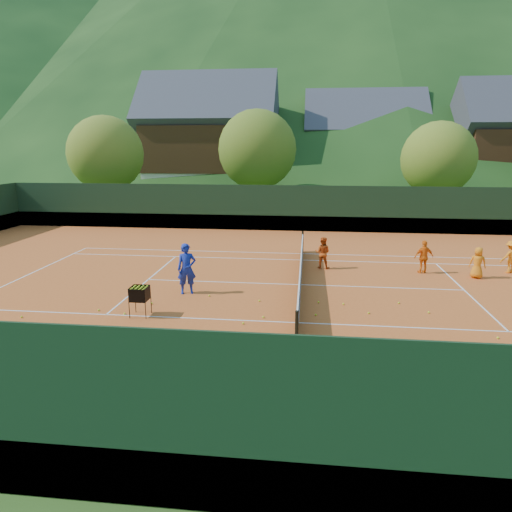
# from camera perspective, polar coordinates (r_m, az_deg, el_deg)

# --- Properties ---
(ground) EXTENTS (400.00, 400.00, 0.00)m
(ground) POSITION_cam_1_polar(r_m,az_deg,el_deg) (18.67, 5.55, -3.65)
(ground) COLOR #274C17
(ground) RESTS_ON ground
(clay_court) EXTENTS (40.00, 24.00, 0.02)m
(clay_court) POSITION_cam_1_polar(r_m,az_deg,el_deg) (18.67, 5.55, -3.62)
(clay_court) COLOR #BD531E
(clay_court) RESTS_ON ground
(mountain_far_left) EXTENTS (260.00, 260.00, 100.00)m
(mountain_far_left) POSITION_cam_1_polar(r_m,az_deg,el_deg) (195.65, -23.67, 25.77)
(mountain_far_left) COLOR black
(mountain_far_left) RESTS_ON ground
(coach) EXTENTS (0.82, 0.67, 1.94)m
(coach) POSITION_cam_1_polar(r_m,az_deg,el_deg) (17.46, -8.66, -1.59)
(coach) COLOR #172896
(coach) RESTS_ON clay_court
(student_a) EXTENTS (0.81, 0.69, 1.45)m
(student_a) POSITION_cam_1_polar(r_m,az_deg,el_deg) (21.11, 8.32, 0.41)
(student_a) COLOR #CA4711
(student_a) RESTS_ON clay_court
(student_b) EXTENTS (0.92, 0.55, 1.47)m
(student_b) POSITION_cam_1_polar(r_m,az_deg,el_deg) (21.40, 20.25, -0.10)
(student_b) COLOR orange
(student_b) RESTS_ON clay_court
(student_c) EXTENTS (0.77, 0.63, 1.35)m
(student_c) POSITION_cam_1_polar(r_m,az_deg,el_deg) (21.50, 25.97, -0.76)
(student_c) COLOR orange
(student_c) RESTS_ON clay_court
(student_d) EXTENTS (1.05, 0.78, 1.46)m
(student_d) POSITION_cam_1_polar(r_m,az_deg,el_deg) (23.08, 29.25, -0.08)
(student_d) COLOR orange
(student_d) RESTS_ON clay_court
(tennis_ball_0) EXTENTS (0.07, 0.07, 0.07)m
(tennis_ball_0) POSITION_cam_1_polar(r_m,az_deg,el_deg) (12.29, -17.36, -13.51)
(tennis_ball_0) COLOR #D7F629
(tennis_ball_0) RESTS_ON clay_court
(tennis_ball_1) EXTENTS (0.07, 0.07, 0.07)m
(tennis_ball_1) POSITION_cam_1_polar(r_m,az_deg,el_deg) (17.17, 17.42, -5.61)
(tennis_ball_1) COLOR #D7F629
(tennis_ball_1) RESTS_ON clay_court
(tennis_ball_2) EXTENTS (0.07, 0.07, 0.07)m
(tennis_ball_2) POSITION_cam_1_polar(r_m,az_deg,el_deg) (16.78, -12.90, -5.77)
(tennis_ball_2) COLOR #D7F629
(tennis_ball_2) RESTS_ON clay_court
(tennis_ball_3) EXTENTS (0.07, 0.07, 0.07)m
(tennis_ball_3) POSITION_cam_1_polar(r_m,az_deg,el_deg) (16.62, 7.81, -5.72)
(tennis_ball_3) COLOR #D7F629
(tennis_ball_3) RESTS_ON clay_court
(tennis_ball_4) EXTENTS (0.07, 0.07, 0.07)m
(tennis_ball_4) POSITION_cam_1_polar(r_m,az_deg,el_deg) (17.23, -5.87, -4.96)
(tennis_ball_4) COLOR #D7F629
(tennis_ball_4) RESTS_ON clay_court
(tennis_ball_5) EXTENTS (0.07, 0.07, 0.07)m
(tennis_ball_5) POSITION_cam_1_polar(r_m,az_deg,el_deg) (11.48, -21.64, -15.92)
(tennis_ball_5) COLOR #D7F629
(tennis_ball_5) RESTS_ON clay_court
(tennis_ball_6) EXTENTS (0.07, 0.07, 0.07)m
(tennis_ball_6) POSITION_cam_1_polar(r_m,az_deg,el_deg) (16.61, 0.42, -5.61)
(tennis_ball_6) COLOR #D7F629
(tennis_ball_6) RESTS_ON clay_court
(tennis_ball_7) EXTENTS (0.07, 0.07, 0.07)m
(tennis_ball_7) POSITION_cam_1_polar(r_m,az_deg,el_deg) (11.47, 2.12, -14.90)
(tennis_ball_7) COLOR #D7F629
(tennis_ball_7) RESTS_ON clay_court
(tennis_ball_8) EXTENTS (0.07, 0.07, 0.07)m
(tennis_ball_8) POSITION_cam_1_polar(r_m,az_deg,el_deg) (12.02, -29.02, -15.35)
(tennis_ball_8) COLOR #D7F629
(tennis_ball_8) RESTS_ON clay_court
(tennis_ball_9) EXTENTS (0.07, 0.07, 0.07)m
(tennis_ball_9) POSITION_cam_1_polar(r_m,az_deg,el_deg) (15.92, -28.65, -8.24)
(tennis_ball_9) COLOR #D7F629
(tennis_ball_9) RESTS_ON clay_court
(tennis_ball_10) EXTENTS (0.07, 0.07, 0.07)m
(tennis_ball_10) POSITION_cam_1_polar(r_m,az_deg,el_deg) (11.90, 9.90, -14.00)
(tennis_ball_10) COLOR #D7F629
(tennis_ball_10) RESTS_ON clay_court
(tennis_ball_11) EXTENTS (0.07, 0.07, 0.07)m
(tennis_ball_11) POSITION_cam_1_polar(r_m,az_deg,el_deg) (13.58, 10.79, -10.42)
(tennis_ball_11) COLOR #D7F629
(tennis_ball_11) RESTS_ON clay_court
(tennis_ball_12) EXTENTS (0.07, 0.07, 0.07)m
(tennis_ball_12) POSITION_cam_1_polar(r_m,az_deg,el_deg) (13.42, -2.71, -10.47)
(tennis_ball_12) COLOR #D7F629
(tennis_ball_12) RESTS_ON clay_court
(tennis_ball_13) EXTENTS (0.07, 0.07, 0.07)m
(tennis_ball_13) POSITION_cam_1_polar(r_m,az_deg,el_deg) (11.88, 6.86, -13.93)
(tennis_ball_13) COLOR #D7F629
(tennis_ball_13) RESTS_ON clay_court
(tennis_ball_14) EXTENTS (0.07, 0.07, 0.07)m
(tennis_ball_14) POSITION_cam_1_polar(r_m,az_deg,el_deg) (16.56, 20.78, -6.60)
(tennis_ball_14) COLOR #D7F629
(tennis_ball_14) RESTS_ON clay_court
(tennis_ball_15) EXTENTS (0.07, 0.07, 0.07)m
(tennis_ball_15) POSITION_cam_1_polar(r_m,az_deg,el_deg) (12.46, 1.01, -12.46)
(tennis_ball_15) COLOR #D7F629
(tennis_ball_15) RESTS_ON clay_court
(tennis_ball_16) EXTENTS (0.07, 0.07, 0.07)m
(tennis_ball_16) POSITION_cam_1_polar(r_m,az_deg,el_deg) (16.96, -27.25, -6.78)
(tennis_ball_16) COLOR #D7F629
(tennis_ball_16) RESTS_ON clay_court
(tennis_ball_17) EXTENTS (0.07, 0.07, 0.07)m
(tennis_ball_17) POSITION_cam_1_polar(r_m,az_deg,el_deg) (16.58, 10.87, -5.90)
(tennis_ball_17) COLOR #D7F629
(tennis_ball_17) RESTS_ON clay_court
(tennis_ball_18) EXTENTS (0.07, 0.07, 0.07)m
(tennis_ball_18) POSITION_cam_1_polar(r_m,az_deg,el_deg) (13.77, 9.89, -10.02)
(tennis_ball_18) COLOR #D7F629
(tennis_ball_18) RESTS_ON clay_court
(tennis_ball_19) EXTENTS (0.07, 0.07, 0.07)m
(tennis_ball_19) POSITION_cam_1_polar(r_m,az_deg,el_deg) (15.90, 13.91, -6.92)
(tennis_ball_19) COLOR #D7F629
(tennis_ball_19) RESTS_ON clay_court
(tennis_ball_20) EXTENTS (0.07, 0.07, 0.07)m
(tennis_ball_20) POSITION_cam_1_polar(r_m,az_deg,el_deg) (15.10, 0.93, -7.64)
(tennis_ball_20) COLOR #D7F629
(tennis_ball_20) RESTS_ON clay_court
(tennis_ball_21) EXTENTS (0.07, 0.07, 0.07)m
(tennis_ball_21) POSITION_cam_1_polar(r_m,az_deg,el_deg) (13.30, 26.90, -12.27)
(tennis_ball_21) COLOR #D7F629
(tennis_ball_21) RESTS_ON clay_court
(tennis_ball_22) EXTENTS (0.07, 0.07, 0.07)m
(tennis_ball_22) POSITION_cam_1_polar(r_m,az_deg,el_deg) (13.23, -0.37, -10.83)
(tennis_ball_22) COLOR #D7F629
(tennis_ball_22) RESTS_ON clay_court
(tennis_ball_23) EXTENTS (0.07, 0.07, 0.07)m
(tennis_ball_23) POSITION_cam_1_polar(r_m,az_deg,el_deg) (14.60, -1.61, -8.40)
(tennis_ball_23) COLOR #D7F629
(tennis_ball_23) RESTS_ON clay_court
(tennis_ball_24) EXTENTS (0.07, 0.07, 0.07)m
(tennis_ball_24) POSITION_cam_1_polar(r_m,az_deg,el_deg) (16.00, -16.12, -6.94)
(tennis_ball_24) COLOR #D7F629
(tennis_ball_24) RESTS_ON clay_court
(tennis_ball_26) EXTENTS (0.07, 0.07, 0.07)m
(tennis_ball_26) POSITION_cam_1_polar(r_m,az_deg,el_deg) (15.41, 7.48, -7.30)
(tennis_ball_26) COLOR #D7F629
(tennis_ball_26) RESTS_ON clay_court
(tennis_ball_27) EXTENTS (0.07, 0.07, 0.07)m
(tennis_ball_27) POSITION_cam_1_polar(r_m,az_deg,el_deg) (15.30, 27.99, -9.02)
(tennis_ball_27) COLOR #D7F629
(tennis_ball_27) RESTS_ON clay_court
(tennis_ball_28) EXTENTS (0.07, 0.07, 0.07)m
(tennis_ball_28) POSITION_cam_1_polar(r_m,az_deg,el_deg) (16.60, -19.06, -6.41)
(tennis_ball_28) COLOR #D7F629
(tennis_ball_28) RESTS_ON clay_court
(court_lines) EXTENTS (23.83, 11.03, 0.00)m
(court_lines) POSITION_cam_1_polar(r_m,az_deg,el_deg) (18.66, 5.55, -3.58)
(court_lines) COLOR white
(court_lines) RESTS_ON clay_court
(tennis_net) EXTENTS (0.10, 12.07, 1.10)m
(tennis_net) POSITION_cam_1_polar(r_m,az_deg,el_deg) (18.52, 5.59, -2.11)
(tennis_net) COLOR black
(tennis_net) RESTS_ON clay_court
(perimeter_fence) EXTENTS (40.40, 24.24, 3.00)m
(perimeter_fence) POSITION_cam_1_polar(r_m,az_deg,el_deg) (18.33, 5.64, 0.14)
(perimeter_fence) COLOR black
(perimeter_fence) RESTS_ON clay_court
(ball_hopper) EXTENTS (0.57, 0.57, 1.00)m
(ball_hopper) POSITION_cam_1_polar(r_m,az_deg,el_deg) (15.54, -14.35, -4.65)
(ball_hopper) COLOR black
(ball_hopper) RESTS_ON clay_court
(chalet_left) EXTENTS (13.80, 9.93, 12.92)m
(chalet_left) POSITION_cam_1_polar(r_m,az_deg,el_deg) (48.90, -5.75, 13.74)
(chalet_left) COLOR beige
(chalet_left) RESTS_ON ground
(chalet_mid) EXTENTS (12.65, 8.82, 11.45)m
(chalet_mid) POSITION_cam_1_polar(r_m,az_deg,el_deg) (52.15, 13.17, 12.73)
(chalet_mid) COLOR beige
(chalet_mid) RESTS_ON ground
(tree_a) EXTENTS (6.00, 6.00, 7.88)m
(tree_a) POSITION_cam_1_polar(r_m,az_deg,el_deg) (39.33, -18.29, 12.04)
(tree_a) COLOR #3F2619
(tree_a) RESTS_ON ground
(tree_b) EXTENTS (6.40, 6.40, 8.40)m
(tree_b) POSITION_cam_1_polar(r_m,az_deg,el_deg) (38.06, 0.12, 13.17)
(tree_b) COLOR #402719
(tree_b) RESTS_ON ground
(tree_c) EXTENTS (5.60, 5.60, 7.35)m
(tree_c) POSITION_cam_1_polar(r_m,az_deg,el_deg) (38.12, 21.79, 11.24)
(tree_c) COLOR #3F2919
(tree_c) RESTS_ON ground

